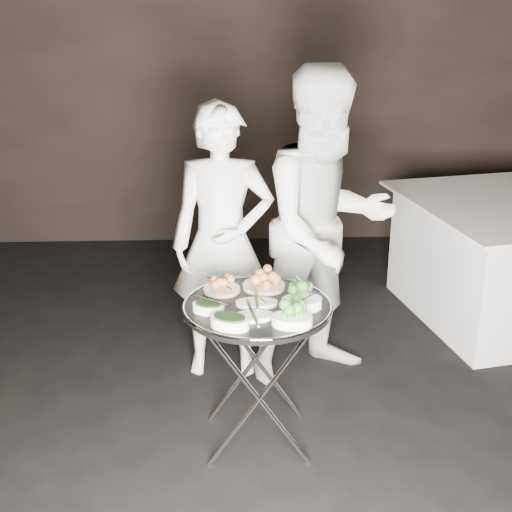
{
  "coord_description": "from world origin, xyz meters",
  "views": [
    {
      "loc": [
        -0.18,
        -2.63,
        2.18
      ],
      "look_at": [
        -0.04,
        0.57,
        0.95
      ],
      "focal_mm": 50.0,
      "sensor_mm": 36.0,
      "label": 1
    }
  ],
  "objects_px": {
    "serving_tray": "(257,307)",
    "waiter_left": "(223,243)",
    "waiter_right": "(326,229)",
    "tray_stand": "(257,369)"
  },
  "relations": [
    {
      "from": "waiter_right",
      "to": "waiter_left",
      "type": "bearing_deg",
      "value": 151.71
    },
    {
      "from": "tray_stand",
      "to": "waiter_left",
      "type": "xyz_separation_m",
      "value": [
        -0.16,
        0.75,
        0.38
      ]
    },
    {
      "from": "waiter_left",
      "to": "waiter_right",
      "type": "xyz_separation_m",
      "value": [
        0.58,
        -0.06,
        0.1
      ]
    },
    {
      "from": "tray_stand",
      "to": "waiter_right",
      "type": "distance_m",
      "value": 0.94
    },
    {
      "from": "serving_tray",
      "to": "waiter_left",
      "type": "relative_size",
      "value": 0.45
    },
    {
      "from": "serving_tray",
      "to": "waiter_left",
      "type": "xyz_separation_m",
      "value": [
        -0.16,
        0.75,
        0.05
      ]
    },
    {
      "from": "serving_tray",
      "to": "waiter_left",
      "type": "height_order",
      "value": "waiter_left"
    },
    {
      "from": "waiter_right",
      "to": "tray_stand",
      "type": "bearing_deg",
      "value": -143.74
    },
    {
      "from": "tray_stand",
      "to": "serving_tray",
      "type": "distance_m",
      "value": 0.33
    },
    {
      "from": "waiter_right",
      "to": "serving_tray",
      "type": "bearing_deg",
      "value": -143.74
    }
  ]
}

